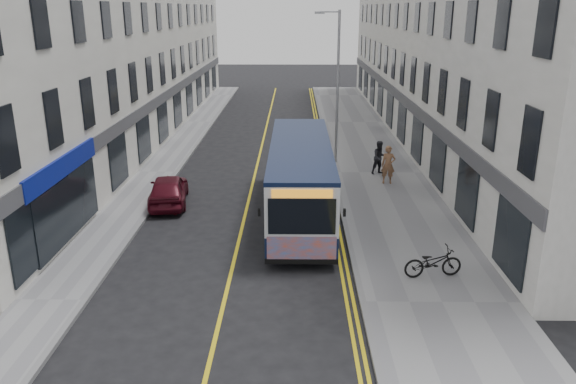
{
  "coord_description": "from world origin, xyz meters",
  "views": [
    {
      "loc": [
        2.03,
        -15.48,
        8.1
      ],
      "look_at": [
        1.79,
        4.25,
        1.6
      ],
      "focal_mm": 35.0,
      "sensor_mm": 36.0,
      "label": 1
    }
  ],
  "objects_px": {
    "bicycle": "(433,262)",
    "car_maroon": "(168,189)",
    "car_white": "(312,133)",
    "pedestrian_near": "(388,165)",
    "city_bus": "(300,177)",
    "pedestrian_far": "(380,158)",
    "streetlamp": "(336,83)"
  },
  "relations": [
    {
      "from": "bicycle",
      "to": "car_maroon",
      "type": "height_order",
      "value": "car_maroon"
    },
    {
      "from": "car_white",
      "to": "pedestrian_near",
      "type": "bearing_deg",
      "value": -63.74
    },
    {
      "from": "city_bus",
      "to": "pedestrian_far",
      "type": "bearing_deg",
      "value": 54.9
    },
    {
      "from": "pedestrian_far",
      "to": "car_maroon",
      "type": "relative_size",
      "value": 0.43
    },
    {
      "from": "city_bus",
      "to": "car_white",
      "type": "bearing_deg",
      "value": 86.16
    },
    {
      "from": "pedestrian_near",
      "to": "car_maroon",
      "type": "height_order",
      "value": "pedestrian_near"
    },
    {
      "from": "car_white",
      "to": "streetlamp",
      "type": "bearing_deg",
      "value": -72.63
    },
    {
      "from": "streetlamp",
      "to": "pedestrian_far",
      "type": "height_order",
      "value": "streetlamp"
    },
    {
      "from": "streetlamp",
      "to": "pedestrian_near",
      "type": "distance_m",
      "value": 5.59
    },
    {
      "from": "city_bus",
      "to": "pedestrian_near",
      "type": "xyz_separation_m",
      "value": [
        4.2,
        4.14,
        -0.62
      ]
    },
    {
      "from": "pedestrian_far",
      "to": "car_maroon",
      "type": "xyz_separation_m",
      "value": [
        -9.69,
        -4.38,
        -0.3
      ]
    },
    {
      "from": "streetlamp",
      "to": "car_white",
      "type": "bearing_deg",
      "value": 101.68
    },
    {
      "from": "pedestrian_far",
      "to": "car_white",
      "type": "relative_size",
      "value": 0.43
    },
    {
      "from": "pedestrian_near",
      "to": "car_white",
      "type": "relative_size",
      "value": 0.46
    },
    {
      "from": "pedestrian_near",
      "to": "pedestrian_far",
      "type": "relative_size",
      "value": 1.08
    },
    {
      "from": "pedestrian_near",
      "to": "car_maroon",
      "type": "distance_m",
      "value": 10.25
    },
    {
      "from": "pedestrian_near",
      "to": "pedestrian_far",
      "type": "height_order",
      "value": "pedestrian_near"
    },
    {
      "from": "streetlamp",
      "to": "pedestrian_far",
      "type": "distance_m",
      "value": 4.61
    },
    {
      "from": "streetlamp",
      "to": "car_white",
      "type": "height_order",
      "value": "streetlamp"
    },
    {
      "from": "bicycle",
      "to": "car_white",
      "type": "height_order",
      "value": "car_white"
    },
    {
      "from": "pedestrian_near",
      "to": "streetlamp",
      "type": "bearing_deg",
      "value": 124.94
    },
    {
      "from": "city_bus",
      "to": "pedestrian_far",
      "type": "relative_size",
      "value": 6.18
    },
    {
      "from": "car_white",
      "to": "car_maroon",
      "type": "height_order",
      "value": "car_maroon"
    },
    {
      "from": "bicycle",
      "to": "car_maroon",
      "type": "distance_m",
      "value": 11.99
    },
    {
      "from": "bicycle",
      "to": "pedestrian_far",
      "type": "height_order",
      "value": "pedestrian_far"
    },
    {
      "from": "city_bus",
      "to": "car_white",
      "type": "xyz_separation_m",
      "value": [
        0.87,
        13.0,
        -1.01
      ]
    },
    {
      "from": "streetlamp",
      "to": "city_bus",
      "type": "height_order",
      "value": "streetlamp"
    },
    {
      "from": "city_bus",
      "to": "car_maroon",
      "type": "relative_size",
      "value": 2.68
    },
    {
      "from": "bicycle",
      "to": "pedestrian_far",
      "type": "distance_m",
      "value": 11.39
    },
    {
      "from": "streetlamp",
      "to": "car_white",
      "type": "xyz_separation_m",
      "value": [
        -1.04,
        5.02,
        -3.74
      ]
    },
    {
      "from": "pedestrian_near",
      "to": "car_maroon",
      "type": "relative_size",
      "value": 0.47
    },
    {
      "from": "streetlamp",
      "to": "car_maroon",
      "type": "height_order",
      "value": "streetlamp"
    }
  ]
}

